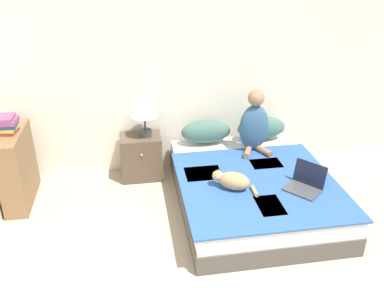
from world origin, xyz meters
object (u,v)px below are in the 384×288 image
Objects in this scene: bed at (252,190)px; book_stack_top at (8,124)px; pillow_far at (261,128)px; bookshelf at (17,167)px; pillow_near at (206,132)px; nightstand at (141,157)px; table_lamp at (144,109)px; person_sitting at (254,125)px; cat_tabby at (233,180)px; laptop_open at (305,184)px.

bed is 2.62m from book_stack_top.
bookshelf is (-2.81, -0.33, -0.12)m from pillow_far.
pillow_near is 1.10× the size of nightstand.
pillow_far is 1.30× the size of table_lamp.
bed is at bearing -36.67° from table_lamp.
pillow_near is 2.54× the size of book_stack_top.
pillow_far is at bearing 6.61° from book_stack_top.
person_sitting reaches higher than bed.
bookshelf is (-2.18, 0.74, -0.07)m from cat_tabby.
cat_tabby is (-0.64, -1.07, -0.05)m from pillow_far.
laptop_open is (0.06, -1.19, -0.09)m from pillow_far.
cat_tabby is 1.69× the size of book_stack_top.
nightstand is (-1.55, 1.17, -0.17)m from laptop_open.
bookshelf reaches higher than pillow_near.
book_stack_top is at bearing 11.17° from cat_tabby.
bed is 0.48m from cat_tabby.
pillow_far is 0.38m from person_sitting.
book_stack_top is (-2.12, -0.33, 0.38)m from pillow_near.
person_sitting is 2.63m from book_stack_top.
bookshelf reaches higher than laptop_open.
person_sitting is at bearing 73.68° from bed.
bed is 2.37× the size of bookshelf.
book_stack_top is at bearing -167.83° from table_lamp.
cat_tabby is 2.30m from bookshelf.
nightstand is at bearing 12.78° from bookshelf.
nightstand is (-1.29, 0.25, -0.43)m from person_sitting.
book_stack_top is at bearing 141.72° from bookshelf.
pillow_near is at bearing 112.83° from bed.
table_lamp reaches higher than nightstand.
cat_tabby is at bearing -53.08° from table_lamp.
cat_tabby is (-0.29, -0.24, 0.29)m from bed.
laptop_open is at bearing -16.74° from book_stack_top.
pillow_far is 1.51m from nightstand.
nightstand reaches higher than bed.
book_stack_top is at bearing -178.96° from person_sitting.
table_lamp is 1.50m from bookshelf.
pillow_far is 0.82× the size of person_sitting.
table_lamp is (-1.42, -0.03, 0.34)m from pillow_far.
pillow_near is (-0.35, 0.82, 0.34)m from bed.
cat_tabby is at bearing -86.86° from pillow_near.
laptop_open is at bearing -37.03° from nightstand.
pillow_far is 2.83m from bookshelf.
person_sitting is at bearing 1.07° from bookshelf.
laptop_open reaches higher than nightstand.
person_sitting is 1.83× the size of cat_tabby.
bookshelf reaches higher than nightstand.
laptop_open is 0.94× the size of table_lamp.
book_stack_top reaches higher than pillow_near.
pillow_near is 0.60m from person_sitting.
table_lamp is 1.43m from book_stack_top.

